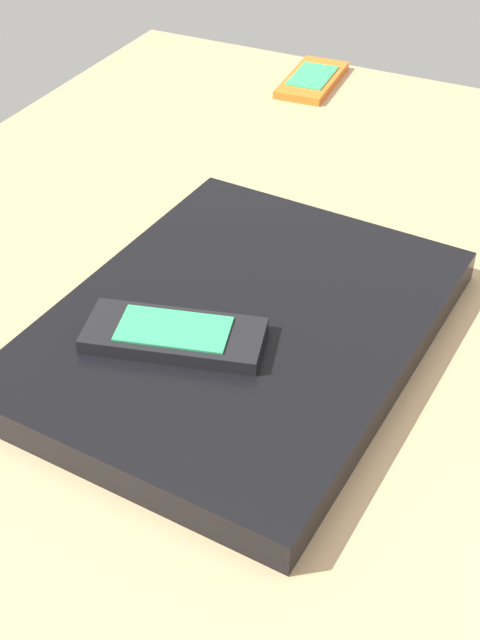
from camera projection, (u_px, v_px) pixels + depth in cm
name	position (u px, v px, depth cm)	size (l,w,h in cm)	color
desk_surface	(211.00, 441.00, 55.44)	(120.00, 80.00, 3.00)	tan
laptop_closed	(240.00, 329.00, 60.20)	(31.52, 23.98, 2.45)	black
cell_phone_on_laptop	(174.00, 335.00, 56.85)	(7.86, 12.84, 1.16)	black
cell_phone_on_desk	(312.00, 80.00, 96.61)	(11.66, 6.08, 0.99)	orange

